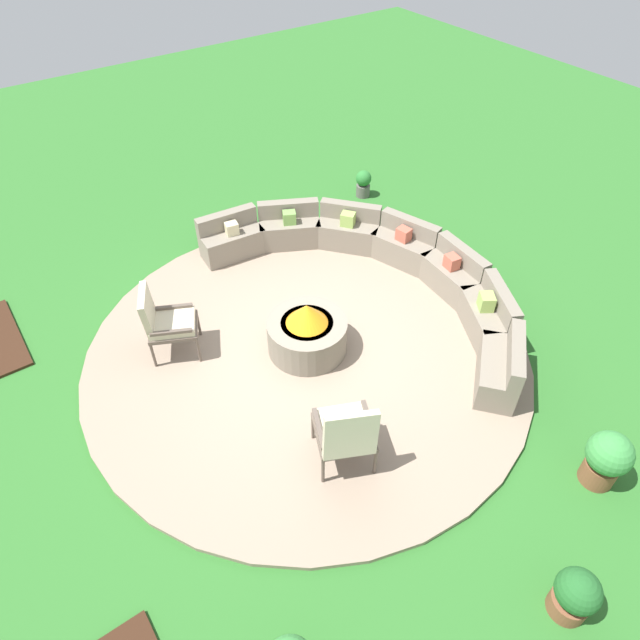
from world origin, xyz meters
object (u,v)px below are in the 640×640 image
Objects in this scene: curved_stone_bench at (380,267)px; potted_plant_1 at (607,458)px; potted_plant_3 at (575,595)px; potted_plant_0 at (363,183)px; lounge_chair_front_left at (165,321)px; lounge_chair_front_right at (346,432)px; fire_pit at (307,332)px.

potted_plant_1 is at bearing -3.05° from curved_stone_bench.
potted_plant_1 is 1.21× the size of potted_plant_3.
potted_plant_0 is 0.84× the size of potted_plant_3.
curved_stone_bench is 4.76m from potted_plant_3.
lounge_chair_front_left is 5.19m from potted_plant_3.
potted_plant_1 is (1.68, 2.07, -0.20)m from lounge_chair_front_right.
curved_stone_bench is 2.57m from potted_plant_0.
lounge_chair_front_left is 1.01× the size of lounge_chair_front_right.
lounge_chair_front_left is at bearing -146.00° from potted_plant_1.
fire_pit is 1.77m from lounge_chair_front_left.
lounge_chair_front_left is 5.19m from potted_plant_1.
potted_plant_0 is at bearing 165.01° from potted_plant_1.
fire_pit is at bearing 82.42° from lounge_chair_front_left.
potted_plant_1 reaches higher than potted_plant_3.
potted_plant_1 is at bearing 60.13° from lounge_chair_front_left.
lounge_chair_front_right is (1.64, -0.63, 0.24)m from fire_pit.
potted_plant_0 is (-2.68, 3.05, -0.09)m from fire_pit.
fire_pit is 3.97m from potted_plant_3.
curved_stone_bench is 4.85× the size of lounge_chair_front_left.
lounge_chair_front_right is at bearing -46.44° from curved_stone_bench.
lounge_chair_front_right is at bearing 43.72° from lounge_chair_front_left.
potted_plant_1 is at bearing 115.41° from potted_plant_3.
lounge_chair_front_right reaches higher than curved_stone_bench.
potted_plant_1 is at bearing -15.10° from lounge_chair_front_right.
fire_pit is 4.06m from potted_plant_0.
lounge_chair_front_left is at bearing -162.64° from potted_plant_3.
lounge_chair_front_right is 1.71× the size of potted_plant_3.
potted_plant_0 is at bearing 73.59° from lounge_chair_front_right.
fire_pit is 3.62m from potted_plant_1.
potted_plant_0 is (-2.15, 1.40, -0.08)m from curved_stone_bench.
curved_stone_bench reaches higher than potted_plant_3.
potted_plant_3 is (0.64, -1.36, -0.08)m from potted_plant_1.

